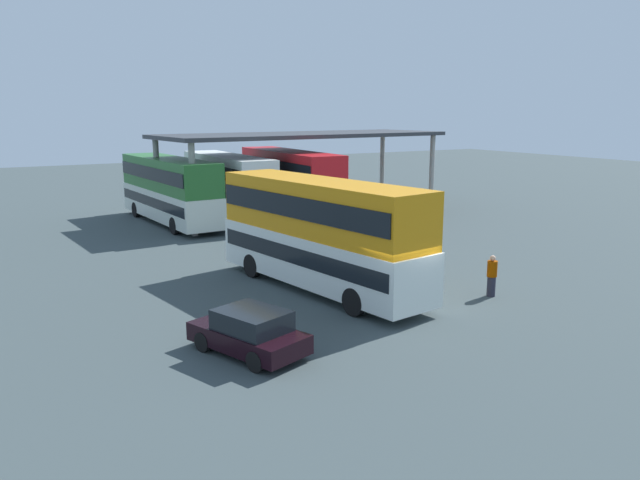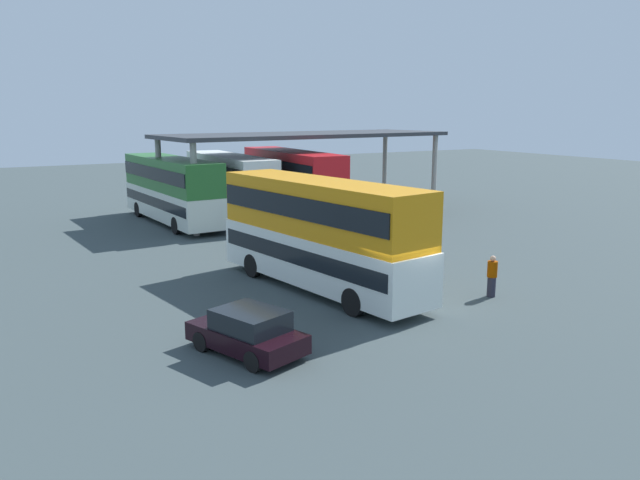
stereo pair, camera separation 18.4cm
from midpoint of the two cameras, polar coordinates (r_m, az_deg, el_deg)
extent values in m
plane|color=#384446|center=(21.49, 7.27, -7.06)|extent=(140.00, 140.00, 0.00)
cube|color=white|center=(24.16, 0.22, -1.61)|extent=(3.93, 10.70, 1.91)
cube|color=orange|center=(23.77, 0.22, 3.06)|extent=(3.83, 10.49, 2.07)
cube|color=black|center=(24.11, 0.22, -1.08)|extent=(3.90, 10.30, 0.65)
cube|color=black|center=(23.76, 0.22, 3.31)|extent=(3.90, 10.30, 0.83)
cube|color=black|center=(28.25, -6.32, 0.89)|extent=(2.04, 0.40, 1.15)
cube|color=orange|center=(28.09, -6.36, 2.72)|extent=(1.68, 0.33, 0.36)
cylinder|color=black|center=(26.32, -6.03, -2.36)|extent=(0.42, 1.03, 1.00)
cylinder|color=black|center=(27.50, -2.21, -1.68)|extent=(0.42, 1.03, 1.00)
cylinder|color=black|center=(21.31, 3.36, -5.74)|extent=(0.42, 1.03, 1.00)
cylinder|color=black|center=(22.74, 7.48, -4.68)|extent=(0.42, 1.03, 1.00)
cube|color=black|center=(18.22, -6.53, -8.92)|extent=(2.76, 3.95, 0.55)
cube|color=black|center=(17.90, -6.18, -7.37)|extent=(2.11, 2.38, 0.58)
cylinder|color=black|center=(18.64, -10.60, -9.20)|extent=(0.39, 0.63, 0.60)
cylinder|color=black|center=(19.54, -7.08, -8.08)|extent=(0.39, 0.63, 0.60)
cylinder|color=black|center=(17.05, -5.85, -11.10)|extent=(0.39, 0.63, 0.60)
cylinder|color=black|center=(18.03, -2.28, -9.73)|extent=(0.39, 0.63, 0.60)
cube|color=silver|center=(39.74, -13.36, 3.30)|extent=(3.15, 11.54, 1.79)
cube|color=#27682A|center=(39.51, -13.48, 5.98)|extent=(3.06, 11.31, 1.94)
cube|color=black|center=(39.71, -13.37, 3.61)|extent=(3.16, 11.09, 0.61)
cube|color=black|center=(39.50, -13.49, 6.12)|extent=(3.16, 11.09, 0.78)
cube|color=black|center=(45.01, -15.86, 4.49)|extent=(2.07, 0.23, 1.07)
cube|color=orange|center=(44.91, -15.92, 5.58)|extent=(1.71, 0.19, 0.36)
cylinder|color=black|center=(42.83, -16.32, 2.74)|extent=(0.34, 1.02, 1.00)
cylinder|color=black|center=(43.51, -13.56, 3.02)|extent=(0.34, 1.02, 1.00)
cylinder|color=black|center=(36.20, -13.00, 1.31)|extent=(0.34, 1.02, 1.00)
cylinder|color=black|center=(37.00, -9.82, 1.67)|extent=(0.34, 1.02, 1.00)
cube|color=navy|center=(40.60, -8.17, 3.71)|extent=(2.62, 11.12, 1.83)
cube|color=white|center=(40.37, -8.25, 6.38)|extent=(2.54, 10.90, 1.98)
cube|color=black|center=(40.57, -8.18, 4.01)|extent=(2.65, 10.68, 0.62)
cube|color=black|center=(40.36, -8.25, 6.52)|extent=(2.65, 10.68, 0.79)
cube|color=black|center=(45.70, -10.60, 4.87)|extent=(2.05, 0.14, 1.10)
cube|color=orange|center=(45.61, -10.64, 5.97)|extent=(1.68, 0.11, 0.36)
cylinder|color=black|center=(43.58, -11.06, 3.14)|extent=(0.30, 1.01, 1.00)
cylinder|color=black|center=(44.26, -8.39, 3.37)|extent=(0.30, 1.01, 1.00)
cylinder|color=black|center=(37.16, -7.84, 1.78)|extent=(0.30, 1.01, 1.00)
cylinder|color=black|center=(37.97, -4.78, 2.06)|extent=(0.30, 1.01, 1.00)
cube|color=orange|center=(40.98, -2.48, 3.97)|extent=(2.97, 11.52, 1.93)
cube|color=red|center=(40.75, -2.50, 6.77)|extent=(2.89, 11.29, 2.09)
cube|color=black|center=(40.95, -2.48, 4.29)|extent=(2.99, 11.07, 0.66)
cube|color=black|center=(40.74, -2.50, 6.91)|extent=(2.99, 11.07, 0.84)
cube|color=black|center=(46.10, -5.43, 5.17)|extent=(2.11, 0.19, 1.16)
cube|color=orange|center=(46.01, -5.46, 6.31)|extent=(1.74, 0.16, 0.36)
cylinder|color=black|center=(43.89, -5.73, 3.37)|extent=(0.32, 1.01, 1.00)
cylinder|color=black|center=(44.75, -3.07, 3.57)|extent=(0.32, 1.01, 1.00)
cylinder|color=black|center=(37.47, -1.75, 1.96)|extent=(0.32, 1.01, 1.00)
cylinder|color=black|center=(38.46, 1.26, 2.22)|extent=(0.32, 1.01, 1.00)
cube|color=#33353A|center=(41.83, -1.15, 9.70)|extent=(20.24, 8.34, 0.25)
cylinder|color=#9E9B93|center=(49.78, 6.11, 6.81)|extent=(0.36, 0.36, 5.23)
cylinder|color=#9E9B93|center=(45.73, 10.64, 6.24)|extent=(0.36, 0.36, 5.23)
cylinder|color=#9E9B93|center=(40.34, -14.48, 5.34)|extent=(0.36, 0.36, 5.23)
cylinder|color=#9E9B93|center=(35.23, -11.36, 4.59)|extent=(0.36, 0.36, 5.23)
cylinder|color=#262633|center=(24.38, 15.77, -4.18)|extent=(0.32, 0.32, 0.77)
cylinder|color=#8E3800|center=(24.20, 15.86, -2.60)|extent=(0.38, 0.38, 0.61)
sphere|color=tan|center=(24.10, 15.92, -1.65)|extent=(0.22, 0.22, 0.22)
camera|label=1|loc=(0.09, -89.78, 0.05)|focal=34.61mm
camera|label=2|loc=(0.09, 90.22, -0.05)|focal=34.61mm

